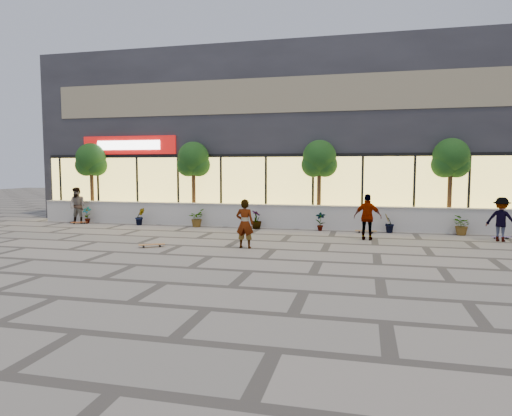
% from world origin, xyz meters
% --- Properties ---
extents(ground, '(80.00, 80.00, 0.00)m').
position_xyz_m(ground, '(0.00, 0.00, 0.00)').
color(ground, gray).
rests_on(ground, ground).
extents(planter_wall, '(22.00, 0.42, 1.04)m').
position_xyz_m(planter_wall, '(0.00, 7.00, 0.52)').
color(planter_wall, beige).
rests_on(planter_wall, ground).
extents(retail_building, '(24.00, 9.17, 8.50)m').
position_xyz_m(retail_building, '(-0.00, 12.49, 4.25)').
color(retail_building, '#26252B').
rests_on(retail_building, ground).
extents(shrub_a, '(0.43, 0.29, 0.81)m').
position_xyz_m(shrub_a, '(-8.50, 6.45, 0.41)').
color(shrub_a, '#173B12').
rests_on(shrub_a, ground).
extents(shrub_b, '(0.57, 0.57, 0.81)m').
position_xyz_m(shrub_b, '(-5.70, 6.45, 0.41)').
color(shrub_b, '#173B12').
rests_on(shrub_b, ground).
extents(shrub_c, '(0.68, 0.77, 0.81)m').
position_xyz_m(shrub_c, '(-2.90, 6.45, 0.41)').
color(shrub_c, '#173B12').
rests_on(shrub_c, ground).
extents(shrub_d, '(0.64, 0.64, 0.81)m').
position_xyz_m(shrub_d, '(-0.10, 6.45, 0.41)').
color(shrub_d, '#173B12').
rests_on(shrub_d, ground).
extents(shrub_e, '(0.46, 0.35, 0.81)m').
position_xyz_m(shrub_e, '(2.70, 6.45, 0.41)').
color(shrub_e, '#173B12').
rests_on(shrub_e, ground).
extents(shrub_f, '(0.55, 0.57, 0.81)m').
position_xyz_m(shrub_f, '(5.50, 6.45, 0.41)').
color(shrub_f, '#173B12').
rests_on(shrub_f, ground).
extents(shrub_g, '(0.77, 0.84, 0.81)m').
position_xyz_m(shrub_g, '(8.30, 6.45, 0.41)').
color(shrub_g, '#173B12').
rests_on(shrub_g, ground).
extents(tree_west, '(1.60, 1.50, 3.92)m').
position_xyz_m(tree_west, '(-9.00, 7.70, 2.99)').
color(tree_west, '#4E311C').
rests_on(tree_west, ground).
extents(tree_midwest, '(1.60, 1.50, 3.92)m').
position_xyz_m(tree_midwest, '(-3.50, 7.70, 2.99)').
color(tree_midwest, '#4E311C').
rests_on(tree_midwest, ground).
extents(tree_mideast, '(1.60, 1.50, 3.92)m').
position_xyz_m(tree_mideast, '(2.50, 7.70, 2.99)').
color(tree_mideast, '#4E311C').
rests_on(tree_mideast, ground).
extents(tree_east, '(1.60, 1.50, 3.92)m').
position_xyz_m(tree_east, '(8.00, 7.70, 2.99)').
color(tree_east, '#4E311C').
rests_on(tree_east, ground).
extents(skater_center, '(0.60, 0.40, 1.64)m').
position_xyz_m(skater_center, '(0.64, 1.66, 0.82)').
color(skater_center, white).
rests_on(skater_center, ground).
extents(skater_left, '(0.86, 0.68, 1.74)m').
position_xyz_m(skater_left, '(-8.90, 6.30, 0.87)').
color(skater_left, '#958360').
rests_on(skater_left, ground).
extents(skater_right_near, '(1.04, 0.51, 1.71)m').
position_xyz_m(skater_right_near, '(4.63, 4.34, 0.86)').
color(skater_right_near, silver).
rests_on(skater_right_near, ground).
extents(skater_right_far, '(1.20, 0.98, 1.61)m').
position_xyz_m(skater_right_far, '(9.36, 5.16, 0.81)').
color(skater_right_far, maroon).
rests_on(skater_right_far, ground).
extents(skateboard_center, '(0.86, 0.64, 0.10)m').
position_xyz_m(skateboard_center, '(-2.46, 1.07, 0.09)').
color(skateboard_center, '#915C2F').
rests_on(skateboard_center, ground).
extents(skateboard_left, '(0.77, 0.52, 0.09)m').
position_xyz_m(skateboard_left, '(-8.76, 6.20, 0.08)').
color(skateboard_left, orange).
rests_on(skateboard_left, ground).
extents(skateboard_right_near, '(0.87, 0.25, 0.10)m').
position_xyz_m(skateboard_right_near, '(4.58, 6.20, 0.09)').
color(skateboard_right_near, olive).
rests_on(skateboard_right_near, ground).
extents(skateboard_right_far, '(0.74, 0.36, 0.09)m').
position_xyz_m(skateboard_right_far, '(9.55, 5.79, 0.07)').
color(skateboard_right_far, '#634F92').
rests_on(skateboard_right_far, ground).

